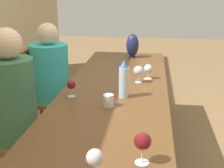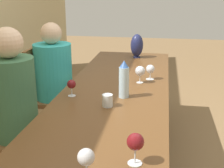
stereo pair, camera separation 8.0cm
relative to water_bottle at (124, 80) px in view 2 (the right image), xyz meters
name	(u,v)px [view 2 (the right image)]	position (x,y,z in m)	size (l,w,h in m)	color
dining_table	(115,98)	(0.15, 0.08, -0.20)	(2.79, 0.82, 0.75)	brown
water_bottle	(124,80)	(0.00, 0.00, 0.00)	(0.07, 0.07, 0.27)	silver
water_tumbler	(107,100)	(-0.20, 0.09, -0.09)	(0.07, 0.07, 0.08)	silver
vase	(137,46)	(1.29, 0.03, 0.00)	(0.14, 0.14, 0.26)	#1E234C
wine_glass_0	(150,69)	(0.48, -0.16, -0.04)	(0.07, 0.07, 0.13)	silver
wine_glass_1	(140,71)	(0.37, -0.09, -0.03)	(0.08, 0.08, 0.14)	silver
wine_glass_2	(71,85)	(-0.04, 0.38, -0.05)	(0.06, 0.06, 0.12)	silver
wine_glass_3	(86,158)	(-1.00, 0.03, -0.04)	(0.08, 0.08, 0.13)	silver
wine_glass_4	(135,142)	(-0.86, -0.17, -0.02)	(0.08, 0.08, 0.15)	silver
chair_near	(7,129)	(-0.15, 0.86, -0.38)	(0.44, 0.44, 0.94)	brown
chair_far	(48,92)	(0.68, 0.86, -0.38)	(0.44, 0.44, 0.94)	brown
person_near	(16,107)	(-0.15, 0.77, -0.20)	(0.33, 0.33, 1.26)	#2D2D38
person_far	(55,80)	(0.68, 0.77, -0.25)	(0.36, 0.36, 1.19)	#2D2D38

